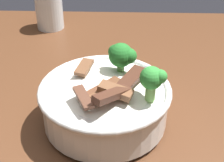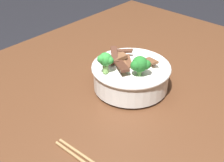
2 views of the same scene
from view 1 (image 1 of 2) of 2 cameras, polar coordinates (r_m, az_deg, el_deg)
The scene contains 2 objects.
rice_bowl at distance 0.60m, azimuth -1.03°, elevation -3.07°, with size 0.23×0.23×0.14m.
drinking_glass at distance 1.00m, azimuth -10.46°, elevation 11.22°, with size 0.08×0.08×0.10m.
Camera 1 is at (0.03, -0.49, 1.19)m, focal length 54.41 mm.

